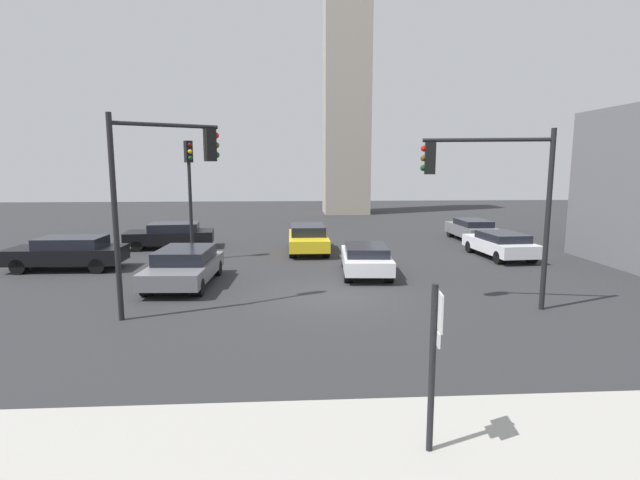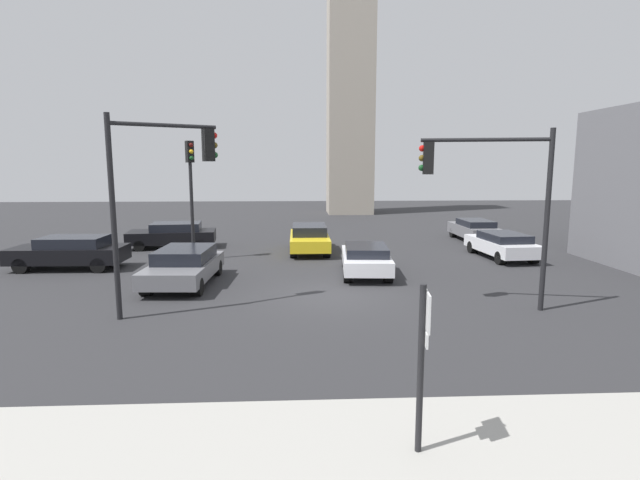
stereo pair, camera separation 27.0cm
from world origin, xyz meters
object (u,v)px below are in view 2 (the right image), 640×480
traffic_light_1 (489,183)px  direction_sign (422,352)px  car_1 (366,258)px  car_2 (502,244)px  car_4 (309,238)px  car_3 (173,235)px  car_5 (70,252)px  car_0 (474,229)px  car_6 (184,265)px  traffic_light_2 (160,176)px  traffic_light_0 (191,178)px

traffic_light_1 → direction_sign: bearing=73.9°
direction_sign → traffic_light_1: 9.17m
direction_sign → car_1: size_ratio=0.60×
car_2 → car_4: size_ratio=0.96×
car_2 → car_4: (-9.42, 2.27, 0.06)m
car_1 → car_3: 12.09m
traffic_light_1 → car_5: traffic_light_1 is taller
car_0 → car_1: bearing=137.5°
car_4 → car_6: (-4.98, -6.82, -0.02)m
traffic_light_2 → car_6: bearing=65.2°
car_1 → car_3: car_3 is taller
car_3 → car_4: car_4 is taller
car_0 → traffic_light_1: bearing=160.2°
traffic_light_0 → car_4: bearing=75.7°
car_6 → traffic_light_1: bearing=73.3°
traffic_light_1 → car_0: bearing=-98.0°
traffic_light_0 → traffic_light_1: bearing=18.4°
traffic_light_0 → car_2: size_ratio=1.24×
car_0 → car_3: car_3 is taller
car_4 → car_5: car_5 is taller
traffic_light_1 → car_1: 6.67m
car_5 → car_2: bearing=-175.2°
car_3 → car_6: 8.84m
traffic_light_2 → car_2: bearing=1.4°
car_1 → traffic_light_1: bearing=-143.7°
car_6 → direction_sign: bearing=31.0°
direction_sign → traffic_light_2: 10.21m
traffic_light_2 → car_5: bearing=103.0°
car_1 → car_2: size_ratio=0.96×
direction_sign → car_0: (8.85, 21.54, -1.04)m
car_0 → direction_sign: bearing=157.1°
traffic_light_2 → car_1: size_ratio=1.36×
direction_sign → traffic_light_1: traffic_light_1 is taller
car_4 → direction_sign: bearing=3.8°
traffic_light_0 → car_0: bearing=74.4°
direction_sign → car_1: 12.90m
traffic_light_2 → car_0: traffic_light_2 is taller
traffic_light_2 → car_2: 16.71m
car_2 → traffic_light_2: bearing=115.7°
car_2 → traffic_light_1: bearing=149.0°
direction_sign → car_0: direction_sign is taller
traffic_light_0 → traffic_light_2: size_ratio=0.95×
direction_sign → traffic_light_2: traffic_light_2 is taller
traffic_light_0 → car_5: bearing=-104.3°
car_1 → direction_sign: bearing=179.8°
traffic_light_1 → car_2: traffic_light_1 is taller
direction_sign → car_6: bearing=125.2°
traffic_light_0 → car_6: bearing=-26.1°
traffic_light_0 → car_2: bearing=55.1°
direction_sign → traffic_light_0: (-6.84, 16.36, 2.17)m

